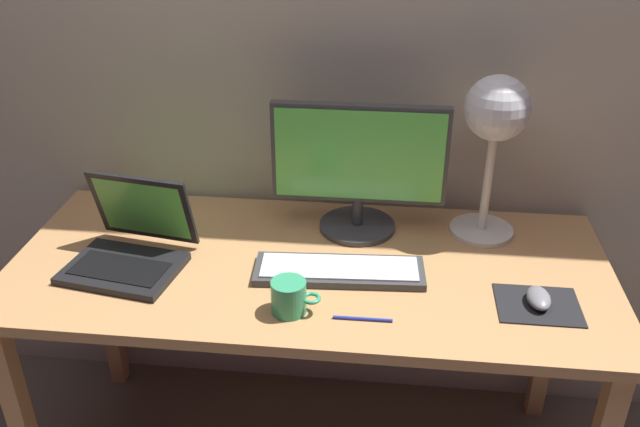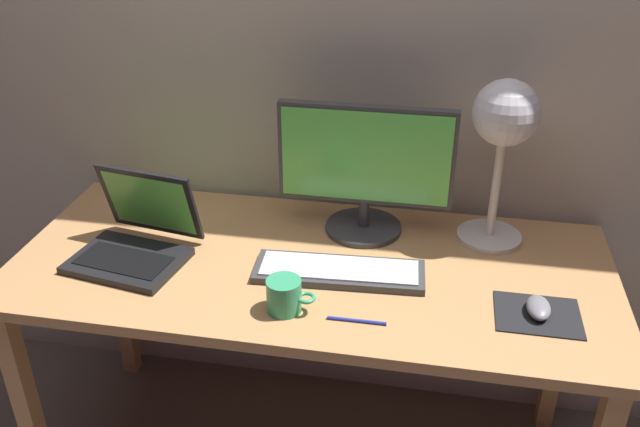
# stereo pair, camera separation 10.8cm
# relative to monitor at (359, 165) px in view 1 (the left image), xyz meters

# --- Properties ---
(back_wall) EXTENTS (4.80, 0.06, 2.60)m
(back_wall) POSITION_rel_monitor_xyz_m (-0.12, 0.20, 0.36)
(back_wall) COLOR #B2A893
(back_wall) RESTS_ON ground
(desk) EXTENTS (1.60, 0.70, 0.74)m
(desk) POSITION_rel_monitor_xyz_m (-0.12, -0.20, -0.28)
(desk) COLOR tan
(desk) RESTS_ON ground
(monitor) EXTENTS (0.49, 0.22, 0.38)m
(monitor) POSITION_rel_monitor_xyz_m (0.00, 0.00, 0.00)
(monitor) COLOR #38383A
(monitor) RESTS_ON desk
(keyboard_main) EXTENTS (0.45, 0.17, 0.03)m
(keyboard_main) POSITION_rel_monitor_xyz_m (-0.03, -0.25, -0.19)
(keyboard_main) COLOR #38383A
(keyboard_main) RESTS_ON desk
(laptop) EXTENTS (0.33, 0.31, 0.23)m
(laptop) POSITION_rel_monitor_xyz_m (-0.58, -0.24, -0.14)
(laptop) COLOR black
(laptop) RESTS_ON desk
(desk_lamp) EXTENTS (0.18, 0.18, 0.46)m
(desk_lamp) POSITION_rel_monitor_xyz_m (0.36, 0.01, 0.14)
(desk_lamp) COLOR beige
(desk_lamp) RESTS_ON desk
(mousepad) EXTENTS (0.20, 0.16, 0.00)m
(mousepad) POSITION_rel_monitor_xyz_m (0.46, -0.33, -0.20)
(mousepad) COLOR black
(mousepad) RESTS_ON desk
(mouse) EXTENTS (0.06, 0.10, 0.03)m
(mouse) POSITION_rel_monitor_xyz_m (0.46, -0.33, -0.18)
(mouse) COLOR slate
(mouse) RESTS_ON mousepad
(coffee_mug) EXTENTS (0.12, 0.08, 0.08)m
(coffee_mug) POSITION_rel_monitor_xyz_m (-0.14, -0.42, -0.16)
(coffee_mug) COLOR #339966
(coffee_mug) RESTS_ON desk
(pen) EXTENTS (0.14, 0.01, 0.01)m
(pen) POSITION_rel_monitor_xyz_m (0.04, -0.43, -0.20)
(pen) COLOR #2633A5
(pen) RESTS_ON desk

